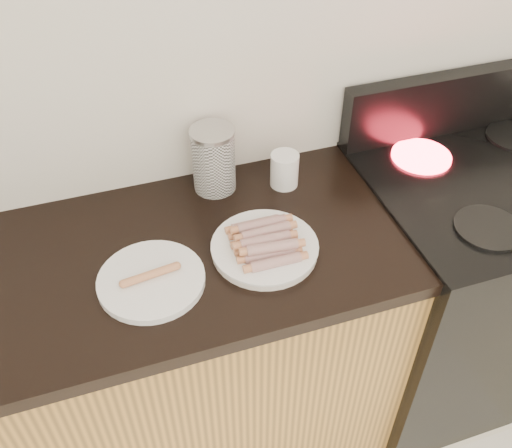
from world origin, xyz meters
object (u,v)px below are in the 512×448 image
object	(u,v)px
main_plate	(265,249)
canister	(214,159)
stove	(464,284)
side_plate	(151,280)
mug	(284,170)

from	to	relation	value
main_plate	canister	bearing A→B (deg)	99.45
stove	side_plate	distance (m)	1.14
stove	main_plate	distance (m)	0.88
mug	main_plate	bearing A→B (deg)	-120.45
main_plate	side_plate	bearing A→B (deg)	-177.06
stove	side_plate	bearing A→B (deg)	-176.39
side_plate	canister	bearing A→B (deg)	51.82
main_plate	mug	world-z (taller)	mug
side_plate	mug	distance (m)	0.51
mug	canister	bearing A→B (deg)	165.40
side_plate	mug	xyz separation A→B (m)	(0.44, 0.26, 0.04)
mug	stove	bearing A→B (deg)	-17.77
side_plate	mug	world-z (taller)	mug
stove	side_plate	world-z (taller)	side_plate
main_plate	side_plate	size ratio (longest dim) A/B	1.04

